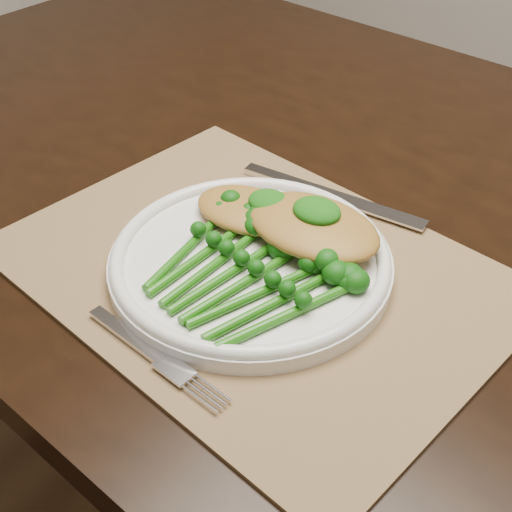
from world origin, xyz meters
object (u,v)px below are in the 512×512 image
Objects in this scene: dining_table at (326,395)px; dinner_plate at (250,260)px; broccolini_bundle at (233,280)px; chicken_fillet_left at (247,210)px; placemat at (254,270)px.

dinner_plate is at bearing -84.07° from dining_table.
dinner_plate reaches higher than dining_table.
broccolini_bundle is at bearing -73.95° from dinner_plate.
broccolini_bundle is at bearing -81.64° from dining_table.
chicken_fillet_left is at bearing -100.59° from dining_table.
placemat is at bearing -83.51° from dining_table.
chicken_fillet_left is (-0.03, -0.14, 0.41)m from dining_table.
broccolini_bundle is at bearing -71.82° from placemat.
dinner_plate is at bearing -104.60° from placemat.
chicken_fillet_left reaches higher than dinner_plate.
dining_table is 14.34× the size of chicken_fillet_left.
dinner_plate is (0.01, -0.19, 0.39)m from dining_table.
broccolini_bundle is (0.01, -0.04, 0.01)m from dinner_plate.
chicken_fillet_left reaches higher than placemat.
dining_table is at bearing 103.78° from broccolini_bundle.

